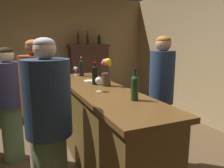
# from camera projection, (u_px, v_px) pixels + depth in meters

# --- Properties ---
(wall_back) EXTENTS (5.62, 0.12, 2.77)m
(wall_back) POSITION_uv_depth(u_px,v_px,m) (42.00, 52.00, 5.46)
(wall_back) COLOR tan
(wall_back) RESTS_ON ground
(bar_counter) EXTENTS (0.65, 2.66, 1.07)m
(bar_counter) POSITION_uv_depth(u_px,v_px,m) (100.00, 128.00, 2.82)
(bar_counter) COLOR brown
(bar_counter) RESTS_ON ground
(display_cabinet) EXTENTS (1.07, 0.38, 1.57)m
(display_cabinet) POSITION_uv_depth(u_px,v_px,m) (89.00, 73.00, 5.76)
(display_cabinet) COLOR #41271F
(display_cabinet) RESTS_ON ground
(wine_bottle_syrah) EXTENTS (0.07, 0.07, 0.31)m
(wine_bottle_syrah) POSITION_uv_depth(u_px,v_px,m) (135.00, 87.00, 2.11)
(wine_bottle_syrah) COLOR #1F3719
(wine_bottle_syrah) RESTS_ON bar_counter
(wine_bottle_malbec) EXTENTS (0.08, 0.08, 0.30)m
(wine_bottle_malbec) POSITION_uv_depth(u_px,v_px,m) (95.00, 74.00, 2.90)
(wine_bottle_malbec) COLOR black
(wine_bottle_malbec) RESTS_ON bar_counter
(wine_bottle_riesling) EXTENTS (0.08, 0.08, 0.32)m
(wine_bottle_riesling) POSITION_uv_depth(u_px,v_px,m) (81.00, 67.00, 3.62)
(wine_bottle_riesling) COLOR black
(wine_bottle_riesling) RESTS_ON bar_counter
(wine_glass_front) EXTENTS (0.07, 0.07, 0.15)m
(wine_glass_front) POSITION_uv_depth(u_px,v_px,m) (76.00, 69.00, 3.71)
(wine_glass_front) COLOR white
(wine_glass_front) RESTS_ON bar_counter
(wine_glass_mid) EXTENTS (0.08, 0.08, 0.17)m
(wine_glass_mid) POSITION_uv_depth(u_px,v_px,m) (98.00, 81.00, 2.49)
(wine_glass_mid) COLOR white
(wine_glass_mid) RESTS_ON bar_counter
(flower_arrangement) EXTENTS (0.14, 0.15, 0.36)m
(flower_arrangement) POSITION_uv_depth(u_px,v_px,m) (106.00, 73.00, 2.80)
(flower_arrangement) COLOR #4C3627
(flower_arrangement) RESTS_ON bar_counter
(cheese_plate) EXTENTS (0.16, 0.16, 0.01)m
(cheese_plate) POSITION_uv_depth(u_px,v_px,m) (89.00, 81.00, 3.17)
(cheese_plate) COLOR white
(cheese_plate) RESTS_ON bar_counter
(display_bottle_left) EXTENTS (0.06, 0.06, 0.34)m
(display_bottle_left) POSITION_uv_depth(u_px,v_px,m) (78.00, 38.00, 5.48)
(display_bottle_left) COLOR #4E2617
(display_bottle_left) RESTS_ON display_cabinet
(display_bottle_midleft) EXTENTS (0.08, 0.08, 0.33)m
(display_bottle_midleft) POSITION_uv_depth(u_px,v_px,m) (88.00, 38.00, 5.58)
(display_bottle_midleft) COLOR #472E12
(display_bottle_midleft) RESTS_ON display_cabinet
(display_bottle_center) EXTENTS (0.07, 0.07, 0.29)m
(display_bottle_center) POSITION_uv_depth(u_px,v_px,m) (99.00, 39.00, 5.71)
(display_bottle_center) COLOR black
(display_bottle_center) RESTS_ON display_cabinet
(patron_in_navy) EXTENTS (0.33, 0.33, 1.66)m
(patron_in_navy) POSITION_uv_depth(u_px,v_px,m) (38.00, 108.00, 2.40)
(patron_in_navy) COLOR #B2AE91
(patron_in_navy) RESTS_ON ground
(patron_near_entrance) EXTENTS (0.40, 0.40, 1.67)m
(patron_near_entrance) POSITION_uv_depth(u_px,v_px,m) (49.00, 127.00, 1.89)
(patron_near_entrance) COLOR #4F6546
(patron_near_entrance) RESTS_ON ground
(patron_in_grey) EXTENTS (0.37, 0.37, 1.57)m
(patron_in_grey) POSITION_uv_depth(u_px,v_px,m) (10.00, 101.00, 2.90)
(patron_in_grey) COLOR #4F6B4B
(patron_in_grey) RESTS_ON ground
(bartender) EXTENTS (0.31, 0.31, 1.71)m
(bartender) POSITION_uv_depth(u_px,v_px,m) (161.00, 95.00, 2.81)
(bartender) COLOR #AEAE94
(bartender) RESTS_ON ground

